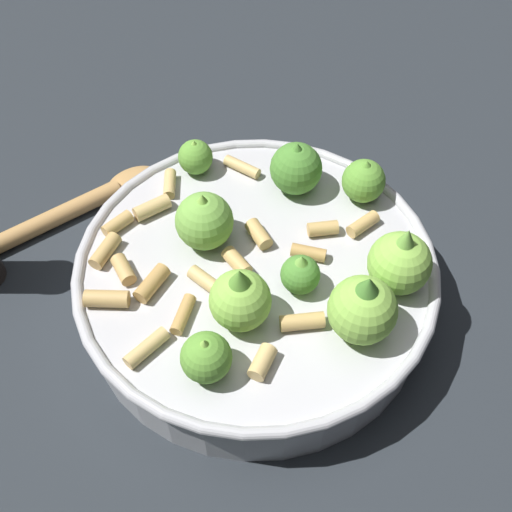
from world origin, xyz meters
name	(u,v)px	position (x,y,z in m)	size (l,w,h in m)	color
ground_plane	(256,300)	(0.00, 0.00, 0.00)	(2.40, 2.40, 0.00)	#23282D
cooking_pan	(261,276)	(0.00, 0.00, 0.03)	(0.28, 0.28, 0.11)	#B7B7BC
wooden_spoon	(52,219)	(0.12, -0.16, 0.01)	(0.25, 0.05, 0.02)	#B2844C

